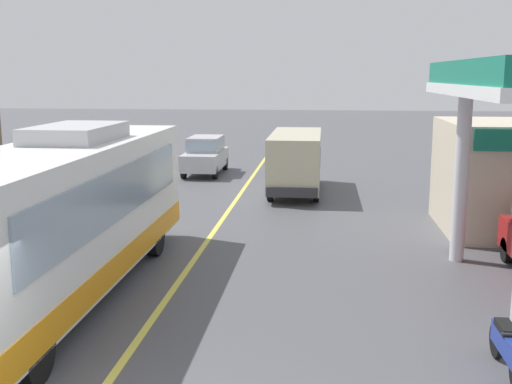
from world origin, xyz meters
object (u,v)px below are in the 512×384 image
coach_bus_main (63,220)px  car_trailing_behind_bus (205,153)px  motorcycle_parked_forecourt (507,347)px  minibus_opposing_lane (296,157)px

coach_bus_main → car_trailing_behind_bus: 17.46m
motorcycle_parked_forecourt → minibus_opposing_lane: bearing=104.7°
coach_bus_main → car_trailing_behind_bus: (-0.16, 17.45, -0.71)m
minibus_opposing_lane → motorcycle_parked_forecourt: 16.30m
car_trailing_behind_bus → motorcycle_parked_forecourt: bearing=-66.5°
minibus_opposing_lane → car_trailing_behind_bus: size_ratio=1.46×
motorcycle_parked_forecourt → car_trailing_behind_bus: 22.00m
motorcycle_parked_forecourt → coach_bus_main: bearing=162.4°
motorcycle_parked_forecourt → car_trailing_behind_bus: size_ratio=0.43×
minibus_opposing_lane → motorcycle_parked_forecourt: minibus_opposing_lane is taller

